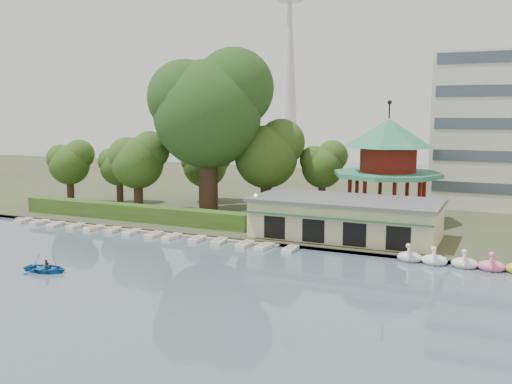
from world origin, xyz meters
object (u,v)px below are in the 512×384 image
Objects in this scene: pavilion at (388,160)px; big_tree at (210,106)px; boathouse at (345,218)px; rowboat_with_passengers at (46,265)px; dock at (136,230)px.

pavilion is 22.02m from big_tree.
boathouse is 28.32m from rowboat_with_passengers.
rowboat_with_passengers is (-0.20, -27.13, -13.03)m from big_tree.
boathouse is 3.35× the size of rowboat_with_passengers.
pavilion is at bearing 55.79° from rowboat_with_passengers.
pavilion is at bearing 10.31° from big_tree.
dock is 16.40m from rowboat_with_passengers.
pavilion is 0.67× the size of big_tree.
pavilion reaches higher than dock.
rowboat_with_passengers reaches higher than dock.
boathouse is at bearing -101.28° from pavilion.
dock is 1.69× the size of big_tree.
big_tree is 3.64× the size of rowboat_with_passengers.
boathouse is 22.77m from big_tree.
rowboat_with_passengers is at bearing -79.53° from dock.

